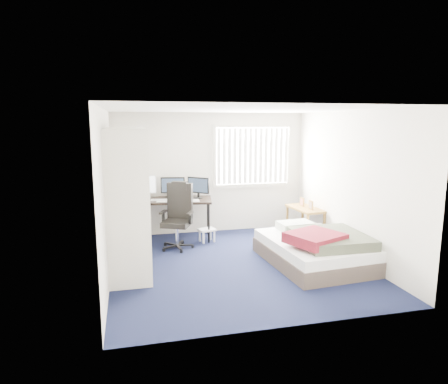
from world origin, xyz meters
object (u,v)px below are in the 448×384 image
at_px(bed, 316,248).
at_px(nightstand, 305,211).
at_px(desk, 170,198).
at_px(office_chair, 178,223).

bearing_deg(bed, nightstand, 71.74).
xyz_separation_m(desk, nightstand, (2.64, -0.56, -0.28)).
bearing_deg(nightstand, desk, 168.00).
relative_size(desk, bed, 0.88).
xyz_separation_m(office_chair, bed, (2.08, -1.42, -0.20)).
height_order(nightstand, bed, nightstand).
height_order(desk, nightstand, desk).
bearing_deg(desk, bed, -43.27).
relative_size(office_chair, nightstand, 1.30).
xyz_separation_m(desk, office_chair, (0.07, -0.61, -0.36)).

